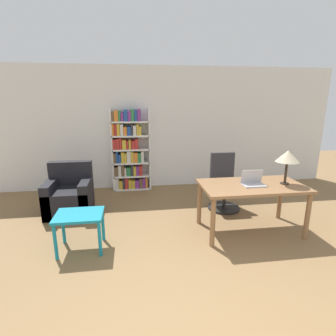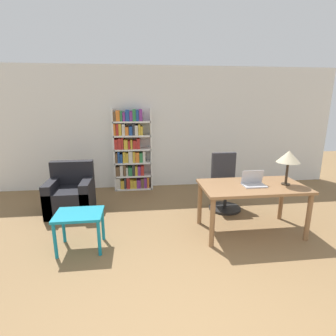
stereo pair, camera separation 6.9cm
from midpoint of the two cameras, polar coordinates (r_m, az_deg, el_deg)
wall_back at (r=6.02m, az=-1.46°, el=8.61°), size 8.00×0.06×2.70m
desk at (r=4.13m, az=17.29°, el=-4.80°), size 1.53×0.84×0.75m
laptop at (r=4.07m, az=17.56°, el=-2.87°), size 0.33×0.21×0.22m
table_lamp at (r=4.21m, az=24.19°, el=2.24°), size 0.34×0.34×0.51m
office_chair at (r=4.98m, az=11.61°, el=-3.78°), size 0.58×0.58×1.04m
side_table_blue at (r=3.74m, az=-19.23°, el=-10.61°), size 0.62×0.48×0.52m
armchair at (r=5.05m, az=-20.99°, el=-5.76°), size 0.76×0.74×0.89m
bookshelf at (r=5.87m, az=-8.84°, el=3.41°), size 0.85×0.28×1.80m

